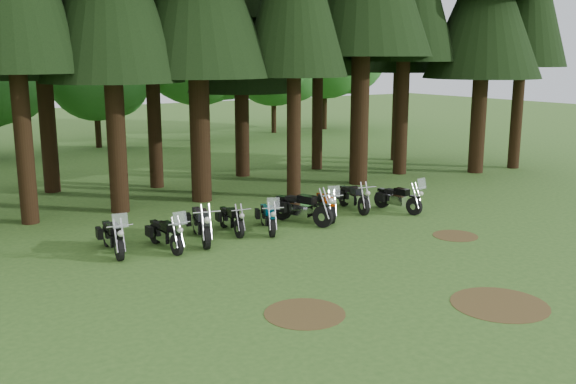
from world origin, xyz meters
The scene contains 17 objects.
ground centered at (0.00, 0.00, 0.00)m, with size 120.00×120.00×0.00m, color #345E22.
decid_4 centered at (1.58, 26.32, 4.37)m, with size 5.93×5.76×7.41m.
decid_5 centered at (8.29, 25.71, 6.23)m, with size 8.45×8.21×10.56m.
decid_6 centered at (14.85, 27.01, 5.20)m, with size 7.06×6.86×8.82m.
decid_7 centered at (19.46, 26.83, 6.22)m, with size 8.44×8.20×10.55m.
dirt_patch_0 centered at (-3.00, -2.00, 0.01)m, with size 1.80×1.80×0.01m, color #4C3D1E.
dirt_patch_1 centered at (4.50, 0.50, 0.01)m, with size 1.40×1.40×0.01m, color #4C3D1E.
dirt_patch_2 centered at (1.00, -4.00, 0.01)m, with size 2.20×2.20×0.01m, color #4C3D1E.
motorcycle_0 centered at (-5.06, 4.62, 0.47)m, with size 0.52×2.23×1.40m.
motorcycle_1 centered at (-3.65, 4.15, 0.44)m, with size 0.40×2.10×1.32m.
motorcycle_2 centered at (-2.41, 4.38, 0.51)m, with size 0.84×2.40×1.00m.
motorcycle_3 centered at (-1.18, 4.72, 0.41)m, with size 0.40×1.97×0.80m.
motorcycle_4 centered at (-0.12, 4.22, 0.44)m, with size 1.00×2.04×1.32m.
motorcycle_5 centered at (1.35, 4.42, 0.50)m, with size 0.95×2.34×0.99m.
motorcycle_6 centered at (2.43, 4.54, 0.45)m, with size 1.02×2.09×1.35m.
motorcycle_7 centered at (3.98, 4.93, 0.46)m, with size 0.57×2.19×0.90m.
motorcycle_8 centered at (5.23, 3.92, 0.46)m, with size 0.57×2.18×1.37m.
Camera 1 is at (-10.55, -12.80, 5.52)m, focal length 40.00 mm.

